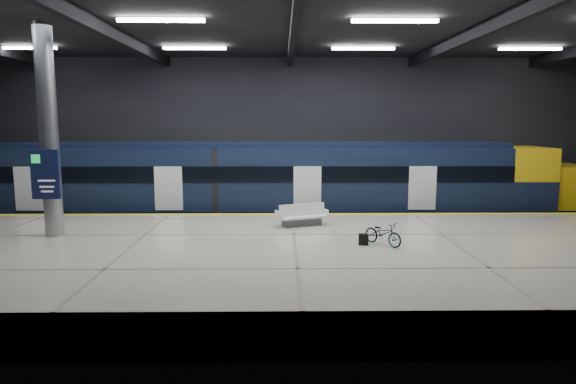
{
  "coord_description": "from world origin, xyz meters",
  "views": [
    {
      "loc": [
        -0.41,
        -17.9,
        4.92
      ],
      "look_at": [
        -0.16,
        1.5,
        2.2
      ],
      "focal_mm": 32.0,
      "sensor_mm": 36.0,
      "label": 1
    }
  ],
  "objects": [
    {
      "name": "ground",
      "position": [
        0.0,
        0.0,
        0.0
      ],
      "size": [
        30.0,
        30.0,
        0.0
      ],
      "primitive_type": "plane",
      "color": "black",
      "rests_on": "ground"
    },
    {
      "name": "room_shell",
      "position": [
        -0.0,
        0.0,
        5.72
      ],
      "size": [
        30.1,
        16.1,
        8.05
      ],
      "color": "black",
      "rests_on": "ground"
    },
    {
      "name": "platform",
      "position": [
        0.0,
        -2.5,
        0.55
      ],
      "size": [
        30.0,
        11.0,
        1.1
      ],
      "primitive_type": "cube",
      "color": "beige",
      "rests_on": "ground"
    },
    {
      "name": "safety_strip",
      "position": [
        0.0,
        2.75,
        1.11
      ],
      "size": [
        30.0,
        0.4,
        0.01
      ],
      "primitive_type": "cube",
      "color": "gold",
      "rests_on": "platform"
    },
    {
      "name": "rails",
      "position": [
        0.0,
        5.5,
        0.08
      ],
      "size": [
        30.0,
        1.52,
        0.16
      ],
      "color": "gray",
      "rests_on": "ground"
    },
    {
      "name": "train",
      "position": [
        -0.49,
        5.5,
        2.06
      ],
      "size": [
        29.4,
        2.84,
        3.79
      ],
      "color": "black",
      "rests_on": "ground"
    },
    {
      "name": "bench",
      "position": [
        0.33,
        0.5,
        1.38
      ],
      "size": [
        1.97,
        1.36,
        0.81
      ],
      "rotation": [
        0.0,
        0.0,
        0.37
      ],
      "color": "#595B60",
      "rests_on": "platform"
    },
    {
      "name": "bicycle",
      "position": [
        2.72,
        -2.48,
        1.47
      ],
      "size": [
        1.26,
        1.39,
        0.73
      ],
      "primitive_type": "imported",
      "rotation": [
        0.0,
        0.0,
        0.68
      ],
      "color": "#99999E",
      "rests_on": "platform"
    },
    {
      "name": "pannier_bag",
      "position": [
        2.12,
        -2.48,
        1.28
      ],
      "size": [
        0.33,
        0.24,
        0.35
      ],
      "primitive_type": "cube",
      "rotation": [
        0.0,
        0.0,
        -0.2
      ],
      "color": "black",
      "rests_on": "platform"
    },
    {
      "name": "info_column",
      "position": [
        -8.0,
        -1.03,
        4.46
      ],
      "size": [
        0.9,
        0.78,
        6.9
      ],
      "color": "#9EA0A5",
      "rests_on": "platform"
    }
  ]
}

